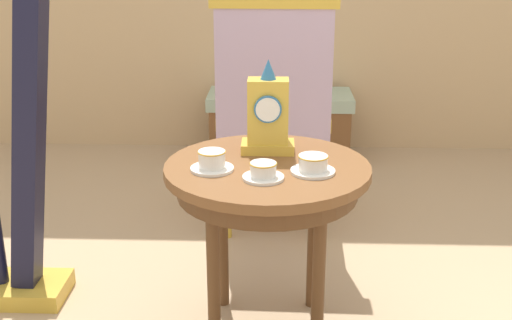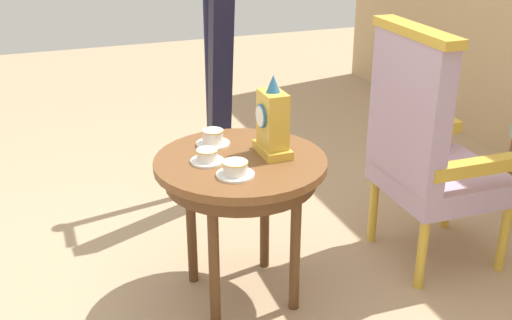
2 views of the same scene
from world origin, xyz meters
name	(u,v)px [view 1 (image 1 of 2)]	position (x,y,z in m)	size (l,w,h in m)	color
side_table	(267,186)	(0.07, -0.01, 0.58)	(0.71, 0.71, 0.66)	brown
teacup_left	(212,161)	(-0.12, -0.07, 0.69)	(0.15, 0.15, 0.07)	white
teacup_right	(263,172)	(0.06, -0.15, 0.68)	(0.13, 0.13, 0.06)	white
teacup_center	(313,165)	(0.22, -0.09, 0.68)	(0.15, 0.15, 0.06)	white
mantel_clock	(268,116)	(0.07, 0.13, 0.79)	(0.19, 0.11, 0.34)	gold
armchair	(274,114)	(0.08, 0.88, 0.59)	(0.56, 0.54, 1.14)	#B299B7
harp	(15,132)	(-0.88, 0.18, 0.71)	(0.40, 0.24, 1.75)	gold
window_bench	(280,126)	(0.11, 1.95, 0.22)	(0.92, 0.40, 0.44)	#9EB299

